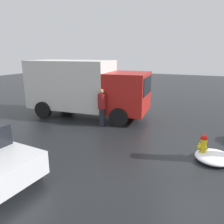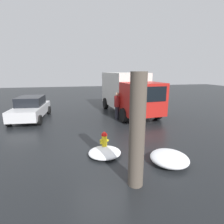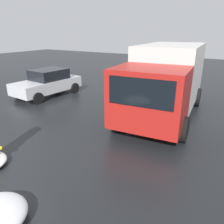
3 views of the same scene
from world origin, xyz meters
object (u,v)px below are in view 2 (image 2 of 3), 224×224
object	(u,v)px
fire_hydrant	(104,141)
delivery_truck	(128,92)
tree_trunk	(137,132)
parked_car	(31,108)
pedestrian	(117,105)

from	to	relation	value
fire_hydrant	delivery_truck	xyz separation A→B (m)	(6.20, -2.89, 1.20)
fire_hydrant	tree_trunk	size ratio (longest dim) A/B	0.27
fire_hydrant	parked_car	xyz separation A→B (m)	(5.77, 3.94, 0.33)
fire_hydrant	delivery_truck	world-z (taller)	delivery_truck
delivery_truck	pedestrian	distance (m)	2.14
tree_trunk	delivery_truck	bearing A→B (deg)	-15.75
tree_trunk	pedestrian	distance (m)	6.94
parked_car	pedestrian	bearing A→B (deg)	172.23
parked_car	tree_trunk	bearing A→B (deg)	123.27
tree_trunk	delivery_truck	size ratio (longest dim) A/B	0.47
tree_trunk	parked_car	world-z (taller)	tree_trunk
fire_hydrant	tree_trunk	bearing A→B (deg)	157.40
delivery_truck	tree_trunk	bearing A→B (deg)	69.05
delivery_truck	parked_car	xyz separation A→B (m)	(-0.43, 6.83, -0.87)
delivery_truck	pedestrian	world-z (taller)	delivery_truck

